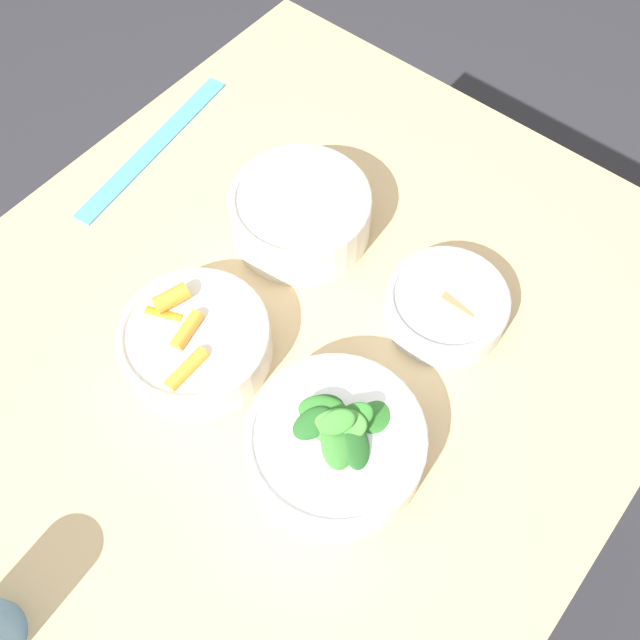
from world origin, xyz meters
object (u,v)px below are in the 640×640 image
bowl_greens (336,442)px  bowl_beans_hotdog (301,214)px  bowl_cookies (447,304)px  ruler (154,147)px  bowl_carrots (196,340)px

bowl_greens → bowl_beans_hotdog: size_ratio=1.07×
bowl_cookies → ruler: size_ratio=0.48×
bowl_carrots → ruler: size_ratio=0.56×
bowl_greens → bowl_cookies: bowl_greens is taller
bowl_beans_hotdog → ruler: (-0.02, 0.26, -0.03)m
bowl_carrots → bowl_beans_hotdog: (0.22, 0.02, 0.00)m
bowl_greens → ruler: (0.19, 0.48, -0.03)m
bowl_carrots → bowl_beans_hotdog: size_ratio=0.97×
bowl_greens → bowl_beans_hotdog: (0.21, 0.23, -0.00)m
bowl_carrots → bowl_greens: (0.00, -0.20, 0.00)m
bowl_beans_hotdog → bowl_cookies: bearing=-87.1°
bowl_greens → ruler: bowl_greens is taller
bowl_carrots → bowl_greens: bowl_greens is taller
bowl_carrots → ruler: (0.20, 0.28, -0.03)m
bowl_cookies → bowl_beans_hotdog: bearing=92.9°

